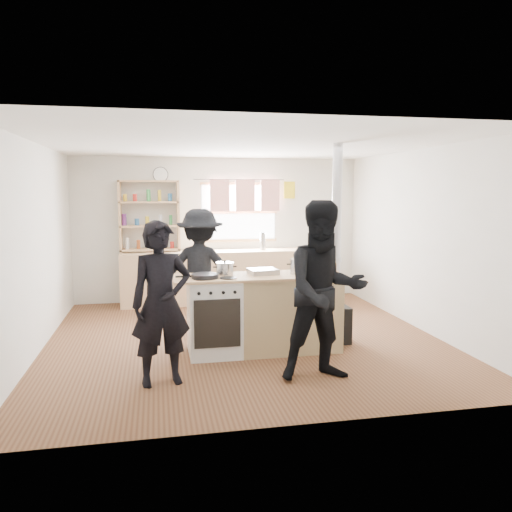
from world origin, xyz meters
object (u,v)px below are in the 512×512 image
object	(u,v)px
thermos	(263,242)
flue_heater	(335,291)
stockpot_counter	(301,266)
person_near_left	(161,303)
roast_tray	(263,271)
person_near_right	(325,291)
skillet_greens	(205,276)
cooking_island	(264,313)
person_far	(200,271)
bread_board	(327,269)
stockpot_stove	(225,269)

from	to	relation	value
thermos	flue_heater	size ratio (longest dim) A/B	0.12
stockpot_counter	person_near_left	size ratio (longest dim) A/B	0.17
roast_tray	person_near_right	world-z (taller)	person_near_right
skillet_greens	person_near_left	xyz separation A→B (m)	(-0.50, -0.72, -0.14)
cooking_island	stockpot_counter	world-z (taller)	stockpot_counter
person_far	skillet_greens	bearing A→B (deg)	102.68
bread_board	person_far	world-z (taller)	person_far
person_far	bread_board	bearing A→B (deg)	158.78
bread_board	flue_heater	xyz separation A→B (m)	(0.18, 0.20, -0.32)
person_near_left	person_far	world-z (taller)	person_far
roast_tray	person_near_left	bearing A→B (deg)	-144.19
skillet_greens	person_far	size ratio (longest dim) A/B	0.20
skillet_greens	roast_tray	distance (m)	0.73
cooking_island	person_near_right	size ratio (longest dim) A/B	1.08
bread_board	flue_heater	size ratio (longest dim) A/B	0.13
cooking_island	roast_tray	size ratio (longest dim) A/B	5.41
bread_board	person_far	bearing A→B (deg)	143.94
stockpot_stove	bread_board	distance (m)	1.24
cooking_island	person_near_right	xyz separation A→B (m)	(0.42, -1.00, 0.45)
thermos	roast_tray	size ratio (longest dim) A/B	0.79
cooking_island	stockpot_stove	size ratio (longest dim) A/B	9.40
person_near_left	person_far	size ratio (longest dim) A/B	0.97
thermos	stockpot_counter	distance (m)	2.76
roast_tray	person_far	distance (m)	1.18
roast_tray	person_near_right	bearing A→B (deg)	-69.15
stockpot_counter	person_far	world-z (taller)	person_far
cooking_island	flue_heater	size ratio (longest dim) A/B	0.79
cooking_island	bread_board	xyz separation A→B (m)	(0.79, -0.02, 0.51)
roast_tray	person_near_left	distance (m)	1.51
cooking_island	person_near_left	world-z (taller)	person_near_left
thermos	stockpot_stove	world-z (taller)	thermos
person_far	person_near_right	bearing A→B (deg)	132.74
skillet_greens	stockpot_stove	size ratio (longest dim) A/B	1.58
stockpot_stove	person_far	distance (m)	0.98
skillet_greens	bread_board	world-z (taller)	bread_board
skillet_greens	stockpot_counter	world-z (taller)	stockpot_counter
roast_tray	bread_board	bearing A→B (deg)	-6.40
roast_tray	flue_heater	bearing A→B (deg)	6.46
stockpot_stove	cooking_island	bearing A→B (deg)	-12.14
thermos	bread_board	world-z (taller)	thermos
person_near_right	person_far	distance (m)	2.31
skillet_greens	bread_board	bearing A→B (deg)	2.77
skillet_greens	roast_tray	size ratio (longest dim) A/B	0.91
roast_tray	bread_board	distance (m)	0.78
skillet_greens	stockpot_counter	bearing A→B (deg)	5.08
stockpot_counter	bread_board	size ratio (longest dim) A/B	0.82
bread_board	flue_heater	distance (m)	0.42
stockpot_stove	flue_heater	distance (m)	1.46
cooking_island	bread_board	world-z (taller)	bread_board
flue_heater	person_far	bearing A→B (deg)	152.18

